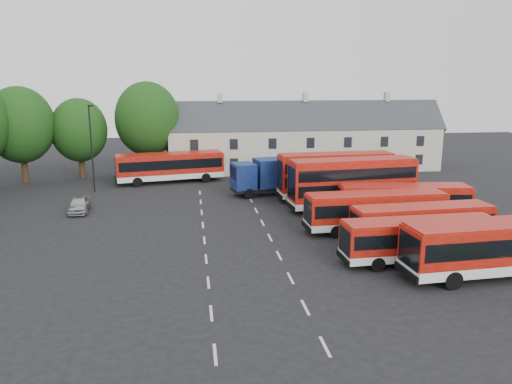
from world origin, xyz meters
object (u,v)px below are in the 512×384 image
(lamppost, at_px, (92,146))
(bus_row_a, at_px, (502,244))
(bus_dd_south, at_px, (352,181))
(silver_car, at_px, (79,204))
(box_truck, at_px, (274,174))

(lamppost, bearing_deg, bus_row_a, -43.31)
(bus_dd_south, distance_m, lamppost, 27.24)
(bus_dd_south, relative_size, lamppost, 1.29)
(silver_car, bearing_deg, bus_dd_south, -9.48)
(bus_row_a, height_order, lamppost, lamppost)
(bus_dd_south, distance_m, silver_car, 24.96)
(bus_row_a, relative_size, box_truck, 1.39)
(lamppost, bearing_deg, silver_car, -89.02)
(silver_car, bearing_deg, lamppost, 87.15)
(bus_row_a, height_order, box_truck, box_truck)
(box_truck, distance_m, lamppost, 19.39)
(box_truck, relative_size, silver_car, 2.14)
(silver_car, xyz_separation_m, lamppost, (-0.14, 8.35, 4.19))
(bus_row_a, relative_size, lamppost, 1.35)
(lamppost, bearing_deg, box_truck, -10.66)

